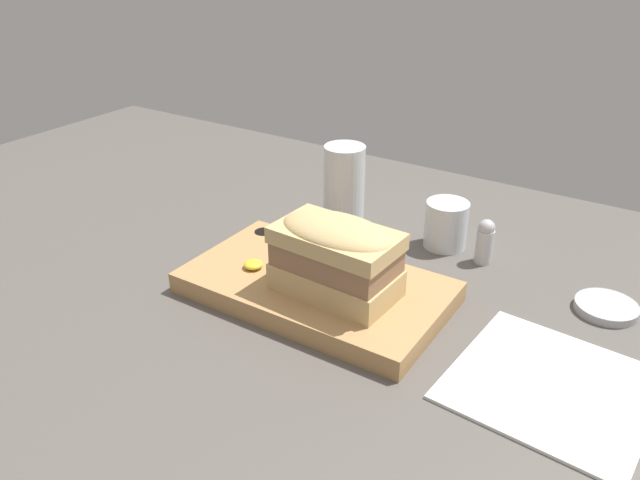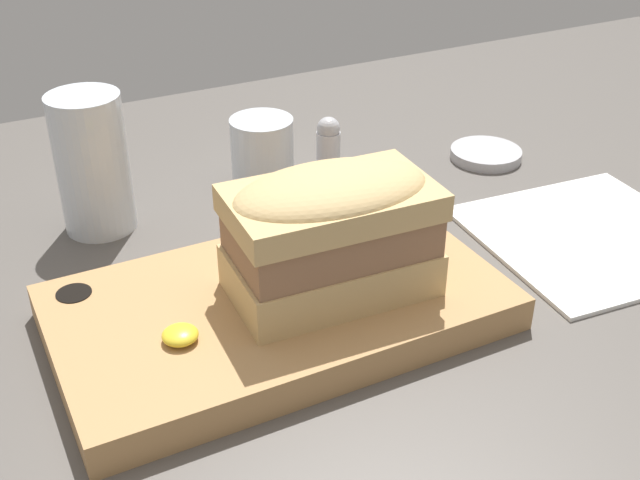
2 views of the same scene
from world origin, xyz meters
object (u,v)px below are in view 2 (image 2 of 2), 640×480
Objects in this scene: serving_board at (281,306)px; wine_glass at (263,155)px; condiment_dish at (486,154)px; water_glass at (94,172)px; salt_shaker at (328,147)px; sandwich at (330,228)px; napkin at (588,235)px.

wine_glass reaches higher than serving_board.
water_glass is at bearing 174.10° from condiment_dish.
wine_glass reaches higher than salt_shaker.
serving_board is 4.74× the size of wine_glass.
water_glass reaches higher than sandwich.
salt_shaker is at bearing 167.93° from condiment_dish.
serving_board is 2.61× the size of water_glass.
serving_board is at bearing 160.33° from sandwich.
wine_glass is 24.89cm from condiment_dish.
wine_glass is 1.06× the size of salt_shaker.
napkin is 3.15× the size of salt_shaker.
serving_board is 2.19× the size of sandwich.
sandwich is 2.17× the size of wine_glass.
salt_shaker reaches higher than serving_board.
sandwich is at bearing -19.67° from serving_board.
water_glass is at bearing -175.89° from wine_glass.
condiment_dish is (28.83, 18.16, -7.52)cm from sandwich.
wine_glass is at bearing 4.11° from water_glass.
sandwich reaches higher than condiment_dish.
napkin is at bearing -1.92° from serving_board.
sandwich is at bearing -179.46° from napkin.
serving_board is 30.46cm from napkin.
condiment_dish is (24.13, -5.47, -2.74)cm from wine_glass.
serving_board is at bearing -125.79° from salt_shaker.
serving_board reaches higher than condiment_dish.
sandwich is at bearing -117.31° from salt_shaker.
sandwich is 25.09cm from salt_shaker.
condiment_dish is at bearing -12.07° from salt_shaker.
napkin is at bearing -96.30° from condiment_dish.
wine_glass is (4.70, 23.63, -4.78)cm from sandwich.
salt_shaker is at bearing 62.69° from sandwich.
water_glass is 1.68× the size of condiment_dish.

